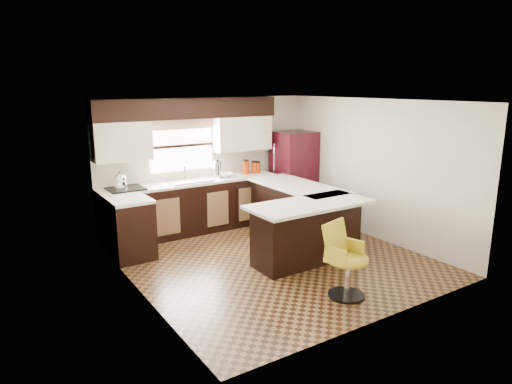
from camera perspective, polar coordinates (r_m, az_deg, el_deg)
floor at (r=7.12m, az=2.09°, el=-8.36°), size 4.40×4.40×0.00m
ceiling at (r=6.62m, az=2.27°, el=11.32°), size 4.40×4.40×0.00m
wall_back at (r=8.64m, az=-6.21°, el=3.71°), size 4.40×0.00×4.40m
wall_front at (r=5.18m, az=16.25°, el=-3.26°), size 4.40×0.00×4.40m
wall_left at (r=5.86m, az=-14.92°, el=-1.27°), size 0.00×4.40×4.40m
wall_right at (r=8.14m, az=14.42°, el=2.78°), size 0.00×4.40×4.40m
base_cab_back at (r=8.34m, az=-7.92°, el=-1.96°), size 3.30×0.60×0.90m
base_cab_left at (r=7.30m, az=-15.40°, el=-4.55°), size 0.60×0.70×0.90m
counter_back at (r=8.23m, az=-8.02°, el=1.22°), size 3.30×0.60×0.04m
counter_left at (r=7.17m, az=-15.63°, el=-0.96°), size 0.60×0.70×0.04m
soffit at (r=8.20m, az=-8.37°, el=10.32°), size 3.40×0.35×0.36m
upper_cab_left at (r=7.81m, az=-16.45°, el=6.09°), size 0.94×0.35×0.64m
upper_cab_right at (r=8.74m, az=-1.76°, el=7.34°), size 1.14×0.35×0.64m
window_pane at (r=8.36m, az=-9.29°, el=5.73°), size 1.20×0.02×0.90m
valance at (r=8.28m, az=-9.28°, el=8.37°), size 1.30×0.06×0.18m
sink at (r=8.19m, az=-8.29°, el=1.41°), size 0.75×0.45×0.03m
dishwasher at (r=8.56m, az=-1.03°, el=-1.57°), size 0.58×0.03×0.78m
cooktop at (r=7.79m, az=-15.99°, el=0.40°), size 0.58×0.50×0.02m
peninsula_long at (r=7.96m, az=4.88°, el=-2.62°), size 0.60×1.95×0.90m
peninsula_return at (r=6.92m, az=6.35°, el=-5.13°), size 1.65×0.60×0.90m
counter_pen_long at (r=7.88m, az=5.24°, el=0.74°), size 0.84×1.95×0.04m
counter_pen_return at (r=6.71m, az=6.80°, el=-1.53°), size 1.89×0.84×0.04m
refrigerator at (r=9.20m, az=4.73°, el=2.20°), size 0.74×0.71×1.72m
bar_chair at (r=5.87m, az=11.41°, el=-8.46°), size 0.63×0.63×0.96m
kettle at (r=7.74m, az=-16.62°, el=1.43°), size 0.21×0.21×0.28m
percolator at (r=8.42m, az=-4.87°, el=2.79°), size 0.15×0.15×0.31m
mixing_bowl at (r=8.52m, az=-3.84°, el=2.13°), size 0.29×0.29×0.07m
canister_large at (r=8.75m, az=-1.30°, el=3.05°), size 0.13×0.13×0.25m
canister_med at (r=8.85m, az=-0.20°, el=3.04°), size 0.13×0.13×0.21m
canister_small at (r=8.89m, az=0.14°, el=3.04°), size 0.12×0.12×0.20m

